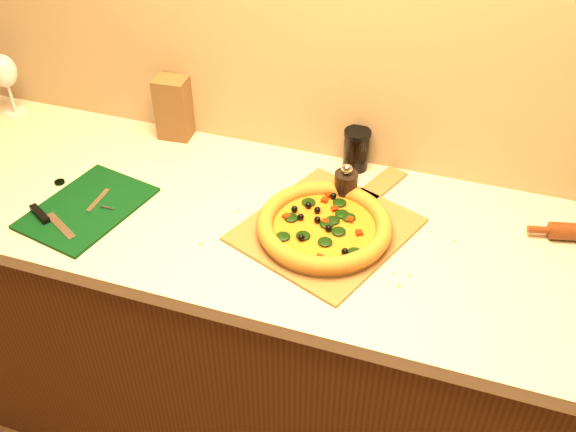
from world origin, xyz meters
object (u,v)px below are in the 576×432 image
at_px(pizza, 324,226).
at_px(pepper_grinder, 346,186).
at_px(wine_glass, 4,72).
at_px(cutting_board, 86,208).
at_px(dark_jar, 356,149).
at_px(pizza_peel, 330,226).

distance_m(pizza, pepper_grinder, 0.16).
height_order(pizza, wine_glass, wine_glass).
xyz_separation_m(pizza, pepper_grinder, (0.01, 0.15, 0.02)).
distance_m(cutting_board, wine_glass, 0.63).
distance_m(cutting_board, pepper_grinder, 0.68).
bearing_deg(wine_glass, dark_jar, 2.43).
distance_m(pizza_peel, pepper_grinder, 0.13).
bearing_deg(cutting_board, pepper_grinder, 33.50).
xyz_separation_m(pepper_grinder, dark_jar, (-0.01, 0.16, 0.01)).
bearing_deg(dark_jar, wine_glass, -177.57).
distance_m(cutting_board, dark_jar, 0.75).
distance_m(pizza_peel, cutting_board, 0.64).
height_order(wine_glass, dark_jar, wine_glass).
xyz_separation_m(cutting_board, dark_jar, (0.62, 0.41, 0.06)).
bearing_deg(wine_glass, pizza_peel, -11.77).
height_order(cutting_board, pepper_grinder, pepper_grinder).
height_order(pizza_peel, pepper_grinder, pepper_grinder).
xyz_separation_m(cutting_board, wine_glass, (-0.49, 0.37, 0.14)).
xyz_separation_m(pizza_peel, wine_glass, (-1.12, 0.23, 0.14)).
relative_size(pepper_grinder, wine_glass, 0.58).
relative_size(cutting_board, pepper_grinder, 3.08).
height_order(cutting_board, dark_jar, dark_jar).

